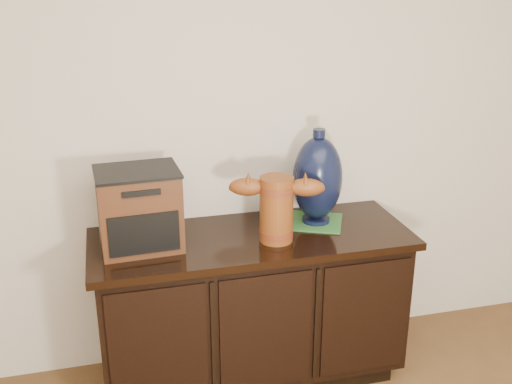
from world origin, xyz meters
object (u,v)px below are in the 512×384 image
object	(u,v)px
tv_radio	(139,209)
lamp_base	(317,179)
sideboard	(252,306)
terracotta_vessel	(276,205)
spray_can	(269,206)

from	to	relation	value
tv_radio	lamp_base	size ratio (longest dim) A/B	0.80
sideboard	terracotta_vessel	size ratio (longest dim) A/B	3.48
tv_radio	spray_can	world-z (taller)	tv_radio
tv_radio	spray_can	size ratio (longest dim) A/B	2.31
tv_radio	lamp_base	bearing A→B (deg)	0.78
terracotta_vessel	spray_can	bearing A→B (deg)	99.17
tv_radio	spray_can	xyz separation A→B (m)	(0.61, 0.13, -0.10)
lamp_base	spray_can	distance (m)	0.27
terracotta_vessel	lamp_base	size ratio (longest dim) A/B	0.93
terracotta_vessel	spray_can	world-z (taller)	terracotta_vessel
terracotta_vessel	tv_radio	bearing A→B (deg)	-172.46
lamp_base	tv_radio	bearing A→B (deg)	-176.04
sideboard	tv_radio	bearing A→B (deg)	178.90
terracotta_vessel	tv_radio	distance (m)	0.59
tv_radio	terracotta_vessel	bearing A→B (deg)	-11.58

